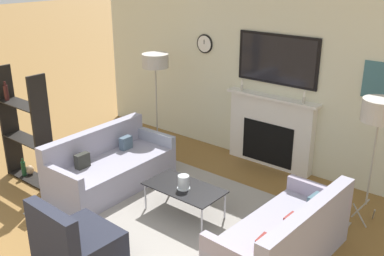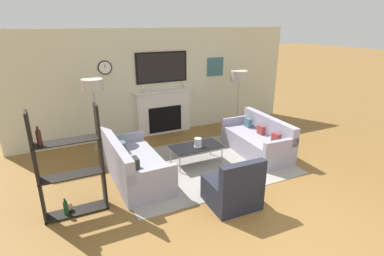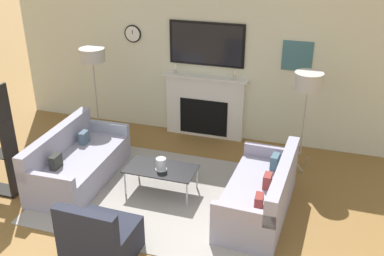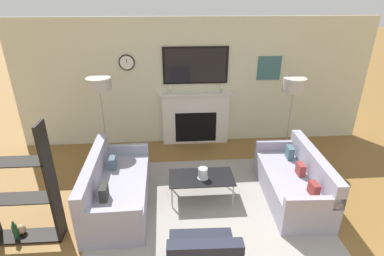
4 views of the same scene
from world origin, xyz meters
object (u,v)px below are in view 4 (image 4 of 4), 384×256
Objects in this scene: hurricane_candle at (203,174)px; floor_lamp_right at (294,86)px; couch_right at (294,182)px; floor_lamp_left at (99,85)px; couch_left at (116,190)px; shelf_unit at (16,191)px; coffee_table at (201,178)px.

floor_lamp_right reaches higher than hurricane_candle.
couch_right is 3.79m from floor_lamp_left.
couch_left is 1.39m from hurricane_candle.
shelf_unit is at bearing -171.01° from couch_right.
couch_left is 1.36m from coffee_table.
shelf_unit is (-1.12, -0.63, 0.48)m from couch_left.
couch_right is at bearing -105.59° from floor_lamp_right.
hurricane_candle is 0.11× the size of floor_lamp_right.
couch_left is 3.76m from floor_lamp_right.
hurricane_candle is 2.54m from floor_lamp_right.
floor_lamp_left reaches higher than hurricane_candle.
couch_left is 1.82× the size of coffee_table.
floor_lamp_left is 1.01× the size of shelf_unit.
floor_lamp_right is at bearing 74.41° from couch_right.
couch_right is 1.75× the size of coffee_table.
shelf_unit is at bearing -164.58° from hurricane_candle.
floor_lamp_left reaches higher than coffee_table.
couch_left is 1.15× the size of floor_lamp_right.
floor_lamp_left is 1.04× the size of floor_lamp_right.
floor_lamp_left is (-3.26, 1.43, 1.29)m from couch_right.
shelf_unit is at bearing -109.24° from floor_lamp_left.
couch_right is 1.11× the size of floor_lamp_right.
hurricane_candle is (0.02, -0.04, 0.11)m from coffee_table.
floor_lamp_right is (1.90, 1.34, 1.12)m from coffee_table.
couch_left is 1.10× the size of floor_lamp_left.
couch_left is 10.33× the size of hurricane_candle.
couch_right is 9.94× the size of hurricane_candle.
couch_right is at bearing -23.70° from floor_lamp_left.
floor_lamp_right is (0.40, 1.43, 1.20)m from couch_right.
shelf_unit reaches higher than floor_lamp_right.
coffee_table is 2.51m from floor_lamp_left.
floor_lamp_right is at bearing 23.68° from couch_left.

